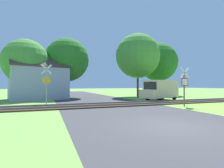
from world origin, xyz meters
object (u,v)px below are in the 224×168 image
stop_sign_near (184,84)px  tree_center (67,60)px  tree_right (138,56)px  tree_left (26,62)px  crossing_sign_far (46,81)px  tree_far (158,62)px  mail_truck (160,89)px  house (38,82)px

stop_sign_near → tree_center: tree_center is taller
tree_right → tree_left: tree_right is taller
stop_sign_near → tree_left: tree_left is taller
tree_center → crossing_sign_far: bearing=-106.5°
crossing_sign_far → tree_center: tree_center is taller
tree_far → mail_truck: tree_far is taller
tree_left → mail_truck: size_ratio=1.35×
house → tree_right: 14.12m
stop_sign_near → tree_far: 16.82m
crossing_sign_far → tree_far: bearing=23.6°
tree_left → tree_center: bearing=14.6°
crossing_sign_far → tree_right: 15.13m
tree_far → tree_left: bearing=-172.1°
stop_sign_near → house: (-11.38, 11.82, 0.29)m
crossing_sign_far → tree_right: tree_right is taller
stop_sign_near → tree_right: (2.18, 11.75, 4.22)m
house → tree_right: bearing=-14.6°
tree_center → tree_right: tree_right is taller
tree_left → mail_truck: 15.88m
tree_center → mail_truck: bearing=-39.5°
house → tree_center: (3.51, 1.06, 3.00)m
crossing_sign_far → house: 7.54m
stop_sign_near → tree_right: size_ratio=0.34×
tree_far → tree_right: bearing=-153.6°
crossing_sign_far → tree_far: size_ratio=0.38×
stop_sign_near → tree_left: 17.43m
stop_sign_near → tree_far: size_ratio=0.35×
mail_truck → tree_center: bearing=29.1°
house → tree_center: size_ratio=0.94×
tree_right → house: bearing=179.7°
house → mail_truck: (12.82, -6.62, -0.85)m
stop_sign_near → tree_left: size_ratio=0.44×
house → mail_truck: house is taller
stop_sign_near → house: bearing=-43.9°
house → tree_center: 4.73m
crossing_sign_far → house: house is taller
mail_truck → tree_far: bearing=-55.2°
crossing_sign_far → mail_truck: bearing=-1.5°
house → tree_right: tree_right is taller
stop_sign_near → tree_center: 15.45m
house → tree_left: tree_left is taller
tree_right → tree_far: tree_right is taller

